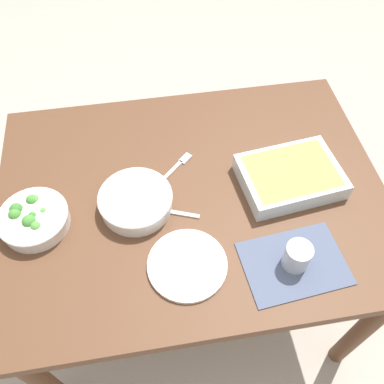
{
  "coord_description": "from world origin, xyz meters",
  "views": [
    {
      "loc": [
        -0.12,
        -0.73,
        1.77
      ],
      "look_at": [
        0.0,
        0.0,
        0.74
      ],
      "focal_mm": 38.42,
      "sensor_mm": 36.0,
      "label": 1
    }
  ],
  "objects_px": {
    "drink_cup": "(297,257)",
    "side_plate": "(187,265)",
    "broccoli_bowl": "(33,219)",
    "spoon_by_stew": "(162,210)",
    "baking_dish": "(290,176)",
    "fork_on_table": "(174,169)",
    "stew_bowl": "(136,201)"
  },
  "relations": [
    {
      "from": "fork_on_table",
      "to": "side_plate",
      "type": "bearing_deg",
      "value": -91.91
    },
    {
      "from": "stew_bowl",
      "to": "fork_on_table",
      "type": "distance_m",
      "value": 0.19
    },
    {
      "from": "fork_on_table",
      "to": "broccoli_bowl",
      "type": "bearing_deg",
      "value": -161.82
    },
    {
      "from": "broccoli_bowl",
      "to": "baking_dish",
      "type": "bearing_deg",
      "value": 2.13
    },
    {
      "from": "spoon_by_stew",
      "to": "fork_on_table",
      "type": "relative_size",
      "value": 1.22
    },
    {
      "from": "drink_cup",
      "to": "side_plate",
      "type": "bearing_deg",
      "value": 171.99
    },
    {
      "from": "baking_dish",
      "to": "drink_cup",
      "type": "relative_size",
      "value": 3.81
    },
    {
      "from": "side_plate",
      "to": "stew_bowl",
      "type": "bearing_deg",
      "value": 118.99
    },
    {
      "from": "stew_bowl",
      "to": "side_plate",
      "type": "xyz_separation_m",
      "value": [
        0.12,
        -0.22,
        -0.03
      ]
    },
    {
      "from": "side_plate",
      "to": "fork_on_table",
      "type": "height_order",
      "value": "side_plate"
    },
    {
      "from": "baking_dish",
      "to": "drink_cup",
      "type": "bearing_deg",
      "value": -103.97
    },
    {
      "from": "broccoli_bowl",
      "to": "drink_cup",
      "type": "xyz_separation_m",
      "value": [
        0.71,
        -0.24,
        0.01
      ]
    },
    {
      "from": "baking_dish",
      "to": "spoon_by_stew",
      "type": "relative_size",
      "value": 1.9
    },
    {
      "from": "side_plate",
      "to": "fork_on_table",
      "type": "relative_size",
      "value": 1.57
    },
    {
      "from": "broccoli_bowl",
      "to": "side_plate",
      "type": "distance_m",
      "value": 0.46
    },
    {
      "from": "side_plate",
      "to": "fork_on_table",
      "type": "xyz_separation_m",
      "value": [
        0.01,
        0.34,
        -0.0
      ]
    },
    {
      "from": "side_plate",
      "to": "fork_on_table",
      "type": "distance_m",
      "value": 0.34
    },
    {
      "from": "side_plate",
      "to": "fork_on_table",
      "type": "bearing_deg",
      "value": 88.09
    },
    {
      "from": "broccoli_bowl",
      "to": "spoon_by_stew",
      "type": "relative_size",
      "value": 1.19
    },
    {
      "from": "broccoli_bowl",
      "to": "side_plate",
      "type": "bearing_deg",
      "value": -26.03
    },
    {
      "from": "baking_dish",
      "to": "side_plate",
      "type": "xyz_separation_m",
      "value": [
        -0.36,
        -0.23,
        -0.03
      ]
    },
    {
      "from": "side_plate",
      "to": "drink_cup",
      "type": "bearing_deg",
      "value": -8.01
    },
    {
      "from": "spoon_by_stew",
      "to": "baking_dish",
      "type": "bearing_deg",
      "value": 6.07
    },
    {
      "from": "broccoli_bowl",
      "to": "stew_bowl",
      "type": "bearing_deg",
      "value": 2.7
    },
    {
      "from": "stew_bowl",
      "to": "spoon_by_stew",
      "type": "xyz_separation_m",
      "value": [
        0.07,
        -0.03,
        -0.03
      ]
    },
    {
      "from": "drink_cup",
      "to": "side_plate",
      "type": "distance_m",
      "value": 0.3
    },
    {
      "from": "broccoli_bowl",
      "to": "spoon_by_stew",
      "type": "distance_m",
      "value": 0.37
    },
    {
      "from": "broccoli_bowl",
      "to": "baking_dish",
      "type": "height_order",
      "value": "broccoli_bowl"
    },
    {
      "from": "stew_bowl",
      "to": "baking_dish",
      "type": "bearing_deg",
      "value": 1.78
    },
    {
      "from": "baking_dish",
      "to": "fork_on_table",
      "type": "xyz_separation_m",
      "value": [
        -0.35,
        0.11,
        -0.03
      ]
    },
    {
      "from": "baking_dish",
      "to": "spoon_by_stew",
      "type": "bearing_deg",
      "value": -173.93
    },
    {
      "from": "broccoli_bowl",
      "to": "baking_dish",
      "type": "xyz_separation_m",
      "value": [
        0.78,
        0.03,
        0.0
      ]
    }
  ]
}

